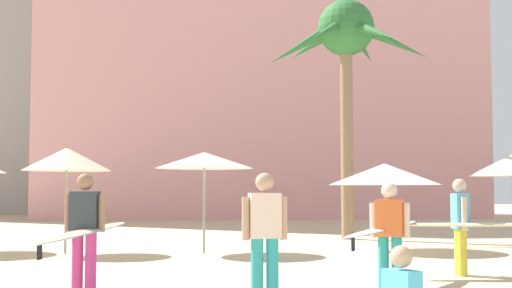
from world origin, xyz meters
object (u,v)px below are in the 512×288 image
at_px(cafe_umbrella_4, 204,160).
at_px(person_mid_left, 387,230).
at_px(person_near_right, 83,230).
at_px(cafe_umbrella_1, 385,174).
at_px(person_far_left, 463,223).
at_px(cafe_umbrella_6, 67,159).
at_px(person_far_right, 265,233).
at_px(cafe_umbrella_3, 512,165).
at_px(palm_tree_far_left, 346,43).

bearing_deg(cafe_umbrella_4, person_mid_left, -67.90).
bearing_deg(person_near_right, cafe_umbrella_4, -3.56).
height_order(cafe_umbrella_1, person_far_left, cafe_umbrella_1).
xyz_separation_m(cafe_umbrella_6, person_far_right, (3.72, -7.85, -1.26)).
xyz_separation_m(cafe_umbrella_1, cafe_umbrella_6, (-7.71, -0.01, 0.33)).
bearing_deg(person_far_right, person_mid_left, 117.56).
height_order(cafe_umbrella_1, person_far_right, cafe_umbrella_1).
height_order(cafe_umbrella_6, person_near_right, cafe_umbrella_6).
height_order(cafe_umbrella_3, person_mid_left, cafe_umbrella_3).
relative_size(cafe_umbrella_3, cafe_umbrella_4, 1.00).
distance_m(cafe_umbrella_1, person_far_right, 8.86).
relative_size(palm_tree_far_left, cafe_umbrella_1, 2.64).
distance_m(person_near_right, person_far_left, 6.43).
height_order(palm_tree_far_left, person_far_left, palm_tree_far_left).
xyz_separation_m(person_near_right, person_far_left, (6.26, 1.47, -0.02)).
distance_m(palm_tree_far_left, person_near_right, 13.26).
bearing_deg(palm_tree_far_left, cafe_umbrella_6, -153.46).
relative_size(cafe_umbrella_4, person_far_right, 1.39).
distance_m(cafe_umbrella_6, person_far_right, 8.78).
height_order(cafe_umbrella_6, person_far_right, cafe_umbrella_6).
distance_m(cafe_umbrella_3, person_far_right, 11.01).
xyz_separation_m(cafe_umbrella_1, cafe_umbrella_3, (3.43, 0.18, 0.24)).
xyz_separation_m(person_near_right, person_far_right, (2.45, -1.26, 0.01)).
xyz_separation_m(cafe_umbrella_1, person_far_right, (-3.99, -7.86, -0.93)).
bearing_deg(cafe_umbrella_3, person_mid_left, -128.87).
distance_m(person_near_right, person_far_right, 2.75).
relative_size(cafe_umbrella_4, cafe_umbrella_6, 0.96).
distance_m(cafe_umbrella_1, person_mid_left, 6.85).
xyz_separation_m(palm_tree_far_left, person_near_right, (-6.43, -10.44, -5.07)).
height_order(palm_tree_far_left, cafe_umbrella_1, palm_tree_far_left).
relative_size(cafe_umbrella_1, cafe_umbrella_6, 1.12).
height_order(person_far_left, person_far_right, person_far_right).
bearing_deg(cafe_umbrella_3, cafe_umbrella_6, -178.99).
bearing_deg(person_near_right, person_mid_left, -75.02).
bearing_deg(cafe_umbrella_4, cafe_umbrella_1, 3.29).
distance_m(cafe_umbrella_3, person_mid_left, 8.66).
bearing_deg(person_far_right, cafe_umbrella_6, -160.85).
relative_size(cafe_umbrella_6, person_near_right, 0.96).
relative_size(cafe_umbrella_1, person_mid_left, 1.00).
relative_size(palm_tree_far_left, cafe_umbrella_3, 3.06).
bearing_deg(cafe_umbrella_3, person_near_right, -145.48).
bearing_deg(cafe_umbrella_6, person_far_right, -64.63).
bearing_deg(cafe_umbrella_1, person_far_right, -116.94).
height_order(cafe_umbrella_1, person_mid_left, cafe_umbrella_1).
distance_m(cafe_umbrella_1, person_far_left, 5.23).
distance_m(palm_tree_far_left, person_mid_left, 11.69).
height_order(cafe_umbrella_3, cafe_umbrella_6, cafe_umbrella_6).
bearing_deg(cafe_umbrella_1, cafe_umbrella_6, -179.91).
relative_size(cafe_umbrella_4, person_mid_left, 0.86).
distance_m(person_mid_left, person_near_right, 4.49).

